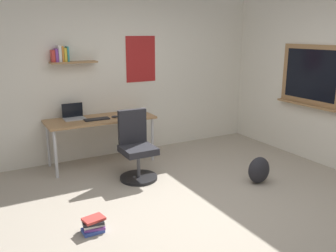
% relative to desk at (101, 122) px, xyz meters
% --- Properties ---
extents(ground_plane, '(5.20, 5.20, 0.00)m').
position_rel_desk_xyz_m(ground_plane, '(0.55, -2.05, -0.65)').
color(ground_plane, '#9E9384').
rests_on(ground_plane, ground).
extents(wall_back, '(5.00, 0.30, 2.60)m').
position_rel_desk_xyz_m(wall_back, '(0.55, 0.39, 0.65)').
color(wall_back, silver).
rests_on(wall_back, ground).
extents(desk, '(1.61, 0.63, 0.72)m').
position_rel_desk_xyz_m(desk, '(0.00, 0.00, 0.00)').
color(desk, '#997047').
rests_on(desk, ground).
extents(office_chair, '(0.52, 0.52, 0.95)m').
position_rel_desk_xyz_m(office_chair, '(0.24, -0.78, -0.25)').
color(office_chair, black).
rests_on(office_chair, ground).
extents(laptop, '(0.31, 0.21, 0.23)m').
position_rel_desk_xyz_m(laptop, '(-0.36, 0.15, 0.12)').
color(laptop, '#ADAFB5').
rests_on(laptop, desk).
extents(keyboard, '(0.37, 0.13, 0.02)m').
position_rel_desk_xyz_m(keyboard, '(-0.08, -0.08, 0.08)').
color(keyboard, black).
rests_on(keyboard, desk).
extents(computer_mouse, '(0.10, 0.06, 0.03)m').
position_rel_desk_xyz_m(computer_mouse, '(0.20, -0.08, 0.08)').
color(computer_mouse, '#262628').
rests_on(computer_mouse, desk).
extents(coffee_mug, '(0.08, 0.08, 0.09)m').
position_rel_desk_xyz_m(coffee_mug, '(0.71, -0.03, 0.11)').
color(coffee_mug, silver).
rests_on(coffee_mug, desk).
extents(backpack, '(0.32, 0.22, 0.36)m').
position_rel_desk_xyz_m(backpack, '(1.61, -1.74, -0.47)').
color(backpack, '#232328').
rests_on(backpack, ground).
extents(book_stack_on_floor, '(0.24, 0.19, 0.15)m').
position_rel_desk_xyz_m(book_stack_on_floor, '(-0.73, -1.87, -0.58)').
color(book_stack_on_floor, '#3851B2').
rests_on(book_stack_on_floor, ground).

